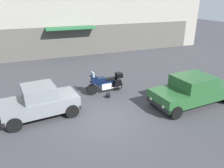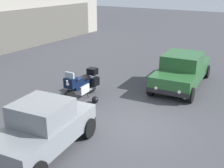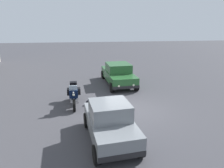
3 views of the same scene
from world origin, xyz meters
The scene contains 5 objects.
ground_plane centered at (0.00, 0.00, 0.00)m, with size 80.00×80.00×0.00m, color #38383D.
motorcycle centered at (1.19, 2.88, 0.62)m, with size 2.26×0.78×1.36m.
helmet centered at (1.05, 2.11, 0.14)m, with size 0.28×0.28×0.28m, color black.
car_sedan_far centered at (4.86, -0.20, 0.78)m, with size 4.67×2.20×1.56m.
car_compact_side centered at (-2.60, 1.36, 0.77)m, with size 3.59×2.03×1.56m.
Camera 3 is at (-9.56, 2.23, 4.40)m, focal length 32.63 mm.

